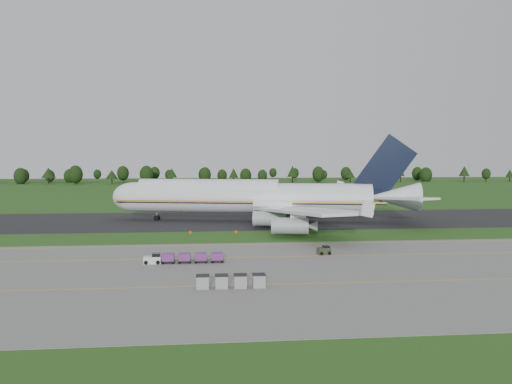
{
  "coord_description": "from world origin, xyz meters",
  "views": [
    {
      "loc": [
        -5.84,
        -104.05,
        16.77
      ],
      "look_at": [
        4.13,
        2.0,
        9.32
      ],
      "focal_mm": 35.0,
      "sensor_mm": 36.0,
      "label": 1
    }
  ],
  "objects": [
    {
      "name": "apron",
      "position": [
        0.0,
        -34.0,
        0.03
      ],
      "size": [
        300.0,
        52.0,
        0.06
      ],
      "primitive_type": "cube",
      "color": "slate",
      "rests_on": "ground"
    },
    {
      "name": "tree_line",
      "position": [
        -12.14,
        219.71,
        5.93
      ],
      "size": [
        524.93,
        21.95,
        11.42
      ],
      "color": "black",
      "rests_on": "ground"
    },
    {
      "name": "aircraft",
      "position": [
        5.93,
        23.99,
        6.46
      ],
      "size": [
        80.88,
        76.99,
        22.61
      ],
      "color": "white",
      "rests_on": "ground"
    },
    {
      "name": "edge_markers",
      "position": [
        -0.04,
        4.99,
        0.27
      ],
      "size": [
        20.51,
        0.3,
        0.6
      ],
      "color": "#FA4407",
      "rests_on": "ground"
    },
    {
      "name": "taxiway",
      "position": [
        0.0,
        28.0,
        0.04
      ],
      "size": [
        300.0,
        40.0,
        0.08
      ],
      "primitive_type": "cube",
      "color": "black",
      "rests_on": "ground"
    },
    {
      "name": "uld_row",
      "position": [
        -3.15,
        -41.08,
        0.9
      ],
      "size": [
        8.9,
        1.7,
        1.68
      ],
      "color": "gray",
      "rests_on": "apron"
    },
    {
      "name": "apron_markings",
      "position": [
        0.0,
        -26.98,
        0.06
      ],
      "size": [
        300.0,
        30.2,
        0.01
      ],
      "color": "gold",
      "rests_on": "apron"
    },
    {
      "name": "ground",
      "position": [
        0.0,
        0.0,
        0.0
      ],
      "size": [
        600.0,
        600.0,
        0.0
      ],
      "primitive_type": "plane",
      "color": "#234C17",
      "rests_on": "ground"
    },
    {
      "name": "utility_cart",
      "position": [
        13.72,
        -20.7,
        0.64
      ],
      "size": [
        2.4,
        1.78,
        1.18
      ],
      "color": "#313626",
      "rests_on": "apron"
    },
    {
      "name": "baggage_train",
      "position": [
        -10.1,
        -25.41,
        0.87
      ],
      "size": [
        12.51,
        1.6,
        1.54
      ],
      "color": "silver",
      "rests_on": "apron"
    }
  ]
}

